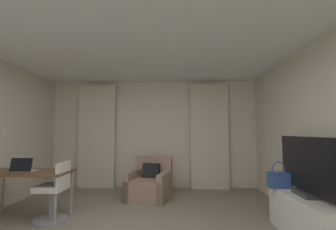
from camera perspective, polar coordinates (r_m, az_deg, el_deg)
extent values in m
cube|color=beige|center=(5.57, -3.83, -4.77)|extent=(5.12, 0.06, 2.60)
cube|color=white|center=(2.87, -10.71, 22.18)|extent=(5.12, 6.12, 0.06)
cube|color=beige|center=(5.76, -17.77, -5.06)|extent=(0.90, 0.06, 2.50)
cube|color=beige|center=(5.46, 10.56, -5.24)|extent=(0.90, 0.06, 2.50)
cube|color=#997A66|center=(4.74, -4.95, -18.26)|extent=(0.94, 0.92, 0.41)
cube|color=#997A66|center=(4.94, -3.64, -12.85)|extent=(0.80, 0.31, 0.40)
cube|color=#997A66|center=(4.62, -0.83, -17.74)|extent=(0.29, 0.77, 0.55)
cube|color=#997A66|center=(4.84, -8.85, -17.06)|extent=(0.29, 0.77, 0.55)
cube|color=black|center=(4.78, -4.44, -14.40)|extent=(0.40, 0.28, 0.37)
cube|color=brown|center=(4.25, -32.12, -12.27)|extent=(1.28, 0.59, 0.04)
cylinder|color=#99999E|center=(4.86, -36.55, -15.39)|extent=(0.04, 0.04, 0.69)
cylinder|color=#99999E|center=(4.25, -23.43, -17.62)|extent=(0.04, 0.04, 0.69)
cylinder|color=#99999E|center=(3.82, -26.82, -19.08)|extent=(0.04, 0.04, 0.69)
cylinder|color=gray|center=(4.06, -27.71, -19.84)|extent=(0.06, 0.06, 0.46)
cylinder|color=gray|center=(4.12, -27.82, -22.65)|extent=(0.48, 0.48, 0.04)
cube|color=silver|center=(3.99, -27.57, -16.12)|extent=(0.41, 0.41, 0.08)
cube|color=silver|center=(3.87, -25.21, -13.41)|extent=(0.07, 0.36, 0.34)
cube|color=#ADADB2|center=(4.23, -32.64, -11.90)|extent=(0.33, 0.24, 0.02)
cube|color=black|center=(4.12, -33.40, -10.56)|extent=(0.32, 0.07, 0.20)
cube|color=white|center=(3.49, 32.23, -21.60)|extent=(0.45, 1.25, 0.55)
cube|color=#333338|center=(3.42, 31.89, -16.68)|extent=(0.20, 0.36, 0.06)
cube|color=black|center=(3.36, 31.64, -10.53)|extent=(0.04, 1.13, 0.68)
cube|color=#335193|center=(3.69, 26.47, -14.63)|extent=(0.30, 0.14, 0.22)
torus|color=#335193|center=(3.67, 26.39, -12.18)|extent=(0.20, 0.02, 0.20)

